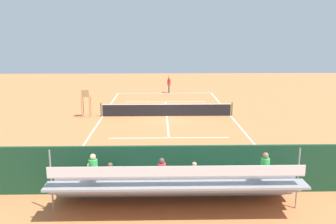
# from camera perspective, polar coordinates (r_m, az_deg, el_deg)

# --- Properties ---
(ground_plane) EXTENTS (60.00, 60.00, 0.00)m
(ground_plane) POSITION_cam_1_polar(r_m,az_deg,el_deg) (28.86, -0.19, -0.64)
(ground_plane) COLOR #D17542
(court_line_markings) EXTENTS (10.10, 22.20, 0.01)m
(court_line_markings) POSITION_cam_1_polar(r_m,az_deg,el_deg) (28.90, -0.19, -0.61)
(court_line_markings) COLOR white
(court_line_markings) RESTS_ON ground
(tennis_net) EXTENTS (10.30, 0.10, 1.07)m
(tennis_net) POSITION_cam_1_polar(r_m,az_deg,el_deg) (28.75, -0.19, 0.34)
(tennis_net) COLOR black
(tennis_net) RESTS_ON ground
(backdrop_wall) EXTENTS (18.00, 0.16, 2.00)m
(backdrop_wall) POSITION_cam_1_polar(r_m,az_deg,el_deg) (15.15, 0.91, -8.83)
(backdrop_wall) COLOR #194228
(backdrop_wall) RESTS_ON ground
(bleacher_stand) EXTENTS (9.06, 2.40, 2.48)m
(bleacher_stand) POSITION_cam_1_polar(r_m,az_deg,el_deg) (13.94, 0.75, -11.12)
(bleacher_stand) COLOR gray
(bleacher_stand) RESTS_ON ground
(umpire_chair) EXTENTS (0.67, 0.67, 2.14)m
(umpire_chair) POSITION_cam_1_polar(r_m,az_deg,el_deg) (28.95, -12.55, 1.76)
(umpire_chair) COLOR #A88456
(umpire_chair) RESTS_ON ground
(courtside_bench) EXTENTS (1.80, 0.40, 0.93)m
(courtside_bench) POSITION_cam_1_polar(r_m,az_deg,el_deg) (16.18, 7.87, -9.22)
(courtside_bench) COLOR #9E754C
(courtside_bench) RESTS_ON ground
(equipment_bag) EXTENTS (0.90, 0.36, 0.36)m
(equipment_bag) POSITION_cam_1_polar(r_m,az_deg,el_deg) (16.01, 0.01, -10.80)
(equipment_bag) COLOR #334C8C
(equipment_bag) RESTS_ON ground
(tennis_player) EXTENTS (0.36, 0.53, 1.93)m
(tennis_player) POSITION_cam_1_polar(r_m,az_deg,el_deg) (39.72, 0.15, 4.42)
(tennis_player) COLOR navy
(tennis_player) RESTS_ON ground
(tennis_racket) EXTENTS (0.57, 0.31, 0.03)m
(tennis_racket) POSITION_cam_1_polar(r_m,az_deg,el_deg) (40.06, -1.23, 3.04)
(tennis_racket) COLOR black
(tennis_racket) RESTS_ON ground
(tennis_ball_near) EXTENTS (0.07, 0.07, 0.07)m
(tennis_ball_near) POSITION_cam_1_polar(r_m,az_deg,el_deg) (37.26, -3.06, 2.35)
(tennis_ball_near) COLOR #CCDB33
(tennis_ball_near) RESTS_ON ground
(tennis_ball_far) EXTENTS (0.07, 0.07, 0.07)m
(tennis_ball_far) POSITION_cam_1_polar(r_m,az_deg,el_deg) (36.45, 0.60, 2.14)
(tennis_ball_far) COLOR #CCDB33
(tennis_ball_far) RESTS_ON ground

